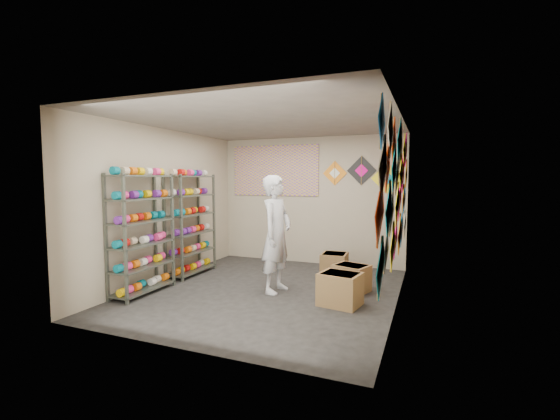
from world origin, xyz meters
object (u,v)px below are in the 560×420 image
at_px(shelf_rack_front, 142,234).
at_px(carton_c, 334,265).
at_px(carton_b, 351,278).
at_px(shelf_rack_back, 191,225).
at_px(carton_a, 340,289).
at_px(shopkeeper, 276,234).

relative_size(shelf_rack_front, carton_c, 3.80).
bearing_deg(carton_b, shelf_rack_back, -160.38).
bearing_deg(carton_a, shopkeeper, 175.97).
bearing_deg(shelf_rack_front, carton_b, 24.04).
bearing_deg(shopkeeper, carton_a, -98.23).
relative_size(shopkeeper, carton_c, 3.75).
distance_m(shelf_rack_back, carton_a, 3.18).
bearing_deg(carton_b, carton_a, -72.81).
bearing_deg(carton_a, carton_b, 98.46).
height_order(shelf_rack_front, carton_b, shelf_rack_front).
relative_size(shelf_rack_front, carton_b, 3.62).
bearing_deg(shopkeeper, shelf_rack_front, 120.59).
bearing_deg(carton_c, carton_b, -62.29).
xyz_separation_m(shelf_rack_front, carton_c, (2.57, 2.15, -0.73)).
distance_m(shelf_rack_back, carton_c, 2.80).
xyz_separation_m(carton_a, carton_b, (0.02, 0.73, -0.02)).
bearing_deg(carton_c, shelf_rack_back, -164.79).
bearing_deg(carton_a, shelf_rack_front, -158.56).
bearing_deg(shelf_rack_front, carton_c, 39.95).
distance_m(shopkeeper, carton_b, 1.41).
xyz_separation_m(carton_b, carton_c, (-0.47, 0.79, 0.00)).
bearing_deg(shelf_rack_back, carton_b, 1.08).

